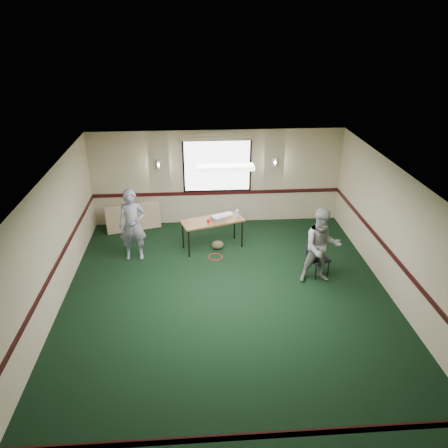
{
  "coord_description": "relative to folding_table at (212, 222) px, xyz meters",
  "views": [
    {
      "loc": [
        -0.63,
        -7.58,
        5.48
      ],
      "look_at": [
        0.0,
        1.3,
        1.2
      ],
      "focal_mm": 35.0,
      "sensor_mm": 36.0,
      "label": 1
    }
  ],
  "objects": [
    {
      "name": "person_left",
      "position": [
        -1.95,
        -0.38,
        0.17
      ],
      "size": [
        0.67,
        0.45,
        1.79
      ],
      "primitive_type": "imported",
      "rotation": [
        0.0,
        0.0,
        0.03
      ],
      "color": "#3C4984",
      "rests_on": "ground"
    },
    {
      "name": "room_shell",
      "position": [
        0.21,
        -0.29,
        0.85
      ],
      "size": [
        8.0,
        8.02,
        8.0
      ],
      "color": "tan",
      "rests_on": "ground"
    },
    {
      "name": "red_cup",
      "position": [
        -0.11,
        -0.15,
        0.11
      ],
      "size": [
        0.07,
        0.07,
        0.11
      ],
      "primitive_type": "cylinder",
      "color": "red",
      "rests_on": "folding_table"
    },
    {
      "name": "water_bottle",
      "position": [
        0.65,
        0.14,
        0.16
      ],
      "size": [
        0.06,
        0.06,
        0.2
      ],
      "primitive_type": "cylinder",
      "color": "#92D6EF",
      "rests_on": "folding_table"
    },
    {
      "name": "folded_table",
      "position": [
        -2.15,
        1.19,
        -0.34
      ],
      "size": [
        1.5,
        0.63,
        0.77
      ],
      "primitive_type": "cube",
      "rotation": [
        -0.21,
        0.0,
        0.28
      ],
      "color": "#A08762",
      "rests_on": "ground"
    },
    {
      "name": "ground",
      "position": [
        0.21,
        -2.41,
        -0.72
      ],
      "size": [
        8.0,
        8.0,
        0.0
      ],
      "primitive_type": "plane",
      "color": "black",
      "rests_on": "ground"
    },
    {
      "name": "duffel_bag",
      "position": [
        0.13,
        -0.09,
        -0.61
      ],
      "size": [
        0.37,
        0.32,
        0.23
      ],
      "primitive_type": "ellipsoid",
      "rotation": [
        0.0,
        0.0,
        0.26
      ],
      "color": "#4D482C",
      "rests_on": "ground"
    },
    {
      "name": "projector",
      "position": [
        0.16,
        -0.0,
        0.11
      ],
      "size": [
        0.41,
        0.39,
        0.11
      ],
      "primitive_type": "cube",
      "rotation": [
        0.0,
        0.0,
        0.51
      ],
      "color": "gray",
      "rests_on": "folding_table"
    },
    {
      "name": "cable_coil",
      "position": [
        0.04,
        -0.53,
        -0.72
      ],
      "size": [
        0.4,
        0.4,
        0.02
      ],
      "primitive_type": "torus",
      "rotation": [
        0.0,
        0.0,
        0.15
      ],
      "color": "red",
      "rests_on": "ground"
    },
    {
      "name": "person_right",
      "position": [
        2.32,
        -1.75,
        0.16
      ],
      "size": [
        0.86,
        0.68,
        1.76
      ],
      "primitive_type": "imported",
      "rotation": [
        0.0,
        0.0,
        -0.01
      ],
      "color": "slate",
      "rests_on": "ground"
    },
    {
      "name": "conference_chair",
      "position": [
        2.33,
        -1.41,
        -0.22
      ],
      "size": [
        0.55,
        0.56,
        0.86
      ],
      "rotation": [
        0.0,
        0.0,
        0.38
      ],
      "color": "black",
      "rests_on": "ground"
    },
    {
      "name": "game_console",
      "position": [
        0.4,
        0.27,
        0.09
      ],
      "size": [
        0.28,
        0.25,
        0.06
      ],
      "primitive_type": "cube",
      "rotation": [
        0.0,
        0.0,
        0.4
      ],
      "color": "white",
      "rests_on": "folding_table"
    },
    {
      "name": "folding_table",
      "position": [
        0.0,
        0.0,
        0.0
      ],
      "size": [
        1.68,
        1.07,
        0.78
      ],
      "rotation": [
        0.0,
        0.0,
        0.31
      ],
      "color": "brown",
      "rests_on": "ground"
    }
  ]
}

